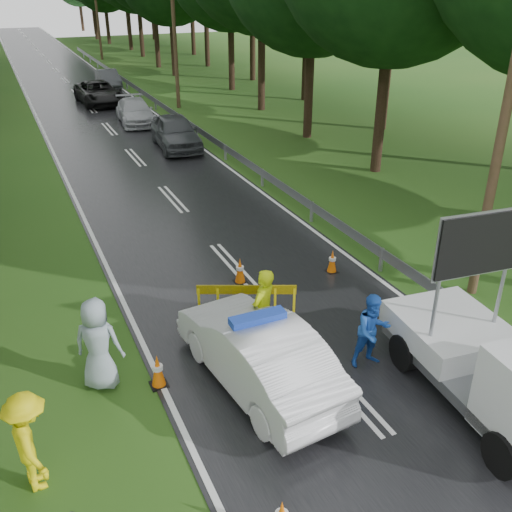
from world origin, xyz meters
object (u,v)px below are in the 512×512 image
barrier (246,294)px  queue_car_second (135,112)px  police_sedan (258,353)px  civilian (373,331)px  queue_car_third (99,93)px  queue_car_first (175,132)px  officer (263,310)px  work_truck (501,370)px  queue_car_fourth (108,79)px

barrier → queue_car_second: bearing=107.7°
police_sedan → barrier: size_ratio=2.16×
police_sedan → civilian: civilian is taller
police_sedan → civilian: bearing=164.9°
queue_car_second → queue_car_third: 6.43m
queue_car_first → queue_car_second: bearing=99.6°
officer → queue_car_third: officer is taller
queue_car_second → work_truck: bearing=-84.0°
police_sedan → queue_car_second: bearing=-104.2°
barrier → queue_car_fourth: size_ratio=0.56×
civilian → queue_car_third: 30.70m
barrier → officer: 1.18m
work_truck → queue_car_third: size_ratio=0.90×
barrier → queue_car_first: queue_car_first is taller
work_truck → queue_car_third: 32.96m
barrier → civilian: size_ratio=1.30×
work_truck → barrier: work_truck is taller
police_sedan → officer: (0.64, 1.13, 0.22)m
work_truck → barrier: bearing=127.3°
work_truck → barrier: 5.74m
police_sedan → officer: officer is taller
queue_car_third → queue_car_first: bearing=-85.9°
work_truck → officer: work_truck is taller
work_truck → civilian: work_truck is taller
queue_car_third → queue_car_fourth: (1.79, 6.00, -0.08)m
officer → civilian: officer is taller
officer → queue_car_second: officer is taller
police_sedan → queue_car_third: police_sedan is taller
queue_car_second → queue_car_third: (-0.88, 6.37, 0.07)m
officer → queue_car_fourth: officer is taller
barrier → queue_car_first: (3.03, 15.68, 0.05)m
officer → queue_car_fourth: size_ratio=0.50×
civilian → queue_car_second: civilian is taller
barrier → queue_car_second: 21.82m
civilian → queue_car_first: civilian is taller
civilian → queue_car_fourth: (1.66, 36.70, -0.20)m
work_truck → queue_car_third: work_truck is taller
barrier → queue_car_fourth: queue_car_fourth is taller
queue_car_first → queue_car_fourth: (0.37, 18.37, -0.15)m
barrier → queue_car_second: size_ratio=0.48×
civilian → queue_car_first: bearing=90.8°
barrier → civilian: bearing=-32.5°
queue_car_second → barrier: bearing=-91.7°
officer → queue_car_third: 29.25m
barrier → queue_car_first: size_ratio=0.47×
queue_car_first → officer: bearing=-96.1°
police_sedan → queue_car_second: police_sedan is taller
queue_car_first → queue_car_second: 6.03m
police_sedan → queue_car_first: size_ratio=1.01×
police_sedan → queue_car_third: 30.42m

